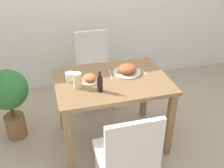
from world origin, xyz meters
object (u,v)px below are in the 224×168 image
Objects in this scene: chair_near at (128,155)px; potted_plant_left at (9,95)px; food_plate at (127,69)px; side_plate at (90,79)px; juice_glass at (77,80)px; chair_far at (94,65)px; drink_cup at (70,77)px; sauce_bottle at (100,83)px.

potted_plant_left is (-0.89, 1.06, 0.00)m from chair_near.
food_plate is 1.19m from potted_plant_left.
chair_near is 5.09× the size of side_plate.
chair_far is at bearing 69.77° from juice_glass.
chair_far is at bearing 25.40° from potted_plant_left.
side_plate is (-0.13, 0.75, 0.25)m from chair_near.
chair_far reaches higher than side_plate.
drink_cup is at bearing -116.73° from chair_far.
chair_near and chair_far have the same top height.
chair_far is 1.05m from potted_plant_left.
food_plate reaches higher than drink_cup.
drink_cup is 0.70m from potted_plant_left.
chair_near is at bearing -106.92° from food_plate.
juice_glass reaches higher than food_plate.
potted_plant_left is at bearing -50.09° from chair_near.
juice_glass is (-0.12, -0.07, 0.04)m from side_plate.
potted_plant_left is (-0.81, 0.50, -0.29)m from sauce_bottle.
sauce_bottle reaches higher than drink_cup.
chair_near is 4.61× the size of sauce_bottle.
sauce_bottle reaches higher than potted_plant_left.
potted_plant_left is (-0.95, -0.45, 0.00)m from chair_far.
chair_far reaches higher than drink_cup.
drink_cup is 0.33m from sauce_bottle.
drink_cup is at bearing -179.47° from food_plate.
side_plate is 0.18m from drink_cup.
chair_near is at bearing -82.48° from sauce_bottle.
sauce_bottle reaches higher than chair_far.
drink_cup is at bearing 160.73° from side_plate.
sauce_bottle is 1.00m from potted_plant_left.
food_plate is 0.51m from juice_glass.
drink_cup is 0.11× the size of potted_plant_left.
side_plate is 0.91× the size of sauce_bottle.
sauce_bottle is at bearing -31.62° from potted_plant_left.
sauce_bottle is (0.22, -0.25, 0.04)m from drink_cup.
drink_cup reaches higher than potted_plant_left.
food_plate is 0.34× the size of potted_plant_left.
food_plate is at bearing 15.32° from juice_glass.
chair_near is at bearing -80.32° from side_plate.
side_plate is at bearing -19.27° from drink_cup.
juice_glass is (-0.49, -0.14, 0.03)m from food_plate.
juice_glass is at bearing -164.68° from food_plate.
potted_plant_left is (-0.64, 0.38, -0.29)m from juice_glass.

